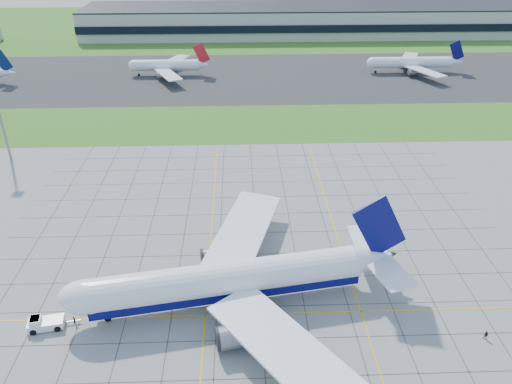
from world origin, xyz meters
TOP-DOWN VIEW (x-y plane):
  - ground at (0.00, 0.00)m, footprint 1400.00×1400.00m
  - grass_median at (0.00, 90.00)m, footprint 700.00×35.00m
  - asphalt_taxiway at (0.00, 145.00)m, footprint 700.00×75.00m
  - grass_far at (0.00, 255.00)m, footprint 700.00×145.00m
  - apron_markings at (0.43, 11.09)m, footprint 120.00×130.00m
  - terminal at (40.00, 229.87)m, footprint 260.00×43.00m
  - airliner at (-5.55, 1.10)m, footprint 62.40×62.71m
  - pushback_tug at (-37.58, -3.88)m, footprint 8.83×3.88m
  - crew_near at (-32.61, -3.18)m, footprint 0.53×0.67m
  - crew_far at (37.49, -9.31)m, footprint 1.01×1.03m
  - distant_jet_1 at (-33.85, 147.79)m, footprint 33.05×42.66m
  - distant_jet_2 at (73.92, 148.51)m, footprint 40.66×42.66m

SIDE VIEW (x-z plane):
  - ground at x=0.00m, z-range 0.00..0.00m
  - apron_markings at x=0.43m, z-range 0.00..0.03m
  - grass_median at x=0.00m, z-range 0.00..0.04m
  - grass_far at x=0.00m, z-range 0.00..0.04m
  - asphalt_taxiway at x=0.00m, z-range 0.01..0.05m
  - crew_near at x=-32.61m, z-range 0.00..1.61m
  - crew_far at x=37.49m, z-range 0.00..1.67m
  - pushback_tug at x=-37.58m, z-range -0.13..2.29m
  - distant_jet_1 at x=-33.85m, z-range -2.56..11.52m
  - distant_jet_2 at x=73.92m, z-range -2.55..11.52m
  - airliner at x=-5.55m, z-range -4.48..15.29m
  - terminal at x=40.00m, z-range -0.01..15.79m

